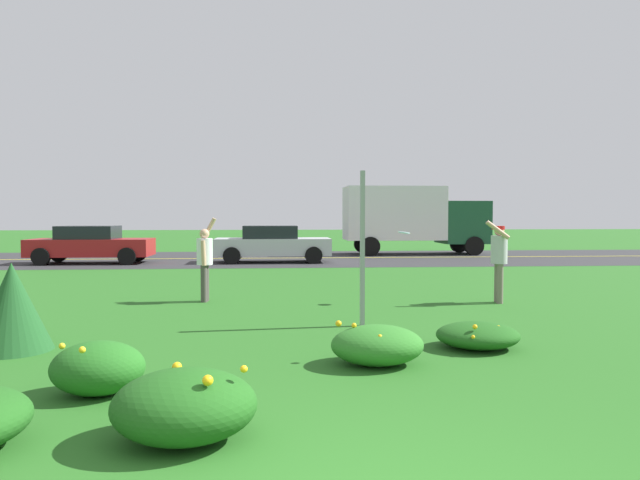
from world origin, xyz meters
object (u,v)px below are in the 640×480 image
object	(u,v)px
person_thrower_white_shirt	(205,258)
person_catcher_red_cap_gray_shirt	(499,256)
car_silver_center_right	(272,244)
box_truck_dark_green	(412,216)
car_red_center_left	(91,244)
frisbee_pale_blue	(404,233)
sign_post_near_path	(362,249)

from	to	relation	value
person_thrower_white_shirt	person_catcher_red_cap_gray_shirt	size ratio (longest dim) A/B	1.03
car_silver_center_right	box_truck_dark_green	size ratio (longest dim) A/B	0.67
person_catcher_red_cap_gray_shirt	car_red_center_left	xyz separation A→B (m)	(-11.78, 11.02, -0.26)
person_thrower_white_shirt	box_truck_dark_green	world-z (taller)	box_truck_dark_green
person_catcher_red_cap_gray_shirt	frisbee_pale_blue	distance (m)	2.06
sign_post_near_path	car_red_center_left	world-z (taller)	sign_post_near_path
person_catcher_red_cap_gray_shirt	car_red_center_left	distance (m)	16.13
box_truck_dark_green	frisbee_pale_blue	bearing A→B (deg)	-104.20
sign_post_near_path	car_red_center_left	xyz separation A→B (m)	(-8.51, 13.34, -0.56)
sign_post_near_path	car_silver_center_right	size ratio (longest dim) A/B	0.58
car_red_center_left	box_truck_dark_green	bearing A→B (deg)	17.33
frisbee_pale_blue	car_silver_center_right	world-z (taller)	frisbee_pale_blue
sign_post_near_path	frisbee_pale_blue	size ratio (longest dim) A/B	10.71
car_red_center_left	car_silver_center_right	xyz separation A→B (m)	(6.97, 0.00, 0.00)
sign_post_near_path	person_catcher_red_cap_gray_shirt	world-z (taller)	sign_post_near_path
person_thrower_white_shirt	frisbee_pale_blue	world-z (taller)	person_thrower_white_shirt
car_red_center_left	box_truck_dark_green	distance (m)	14.28
sign_post_near_path	box_truck_dark_green	bearing A→B (deg)	73.86
person_thrower_white_shirt	box_truck_dark_green	size ratio (longest dim) A/B	0.27
car_silver_center_right	frisbee_pale_blue	bearing A→B (deg)	-75.46
sign_post_near_path	car_red_center_left	bearing A→B (deg)	122.52
person_thrower_white_shirt	box_truck_dark_green	xyz separation A→B (m)	(8.04, 14.59, 0.86)
car_silver_center_right	person_thrower_white_shirt	bearing A→B (deg)	-97.80
person_catcher_red_cap_gray_shirt	car_silver_center_right	xyz separation A→B (m)	(-4.81, 11.02, -0.26)
box_truck_dark_green	car_silver_center_right	bearing A→B (deg)	-147.37
person_thrower_white_shirt	box_truck_dark_green	distance (m)	16.68
sign_post_near_path	person_catcher_red_cap_gray_shirt	bearing A→B (deg)	35.33
person_thrower_white_shirt	frisbee_pale_blue	size ratio (longest dim) A/B	7.46
frisbee_pale_blue	car_red_center_left	world-z (taller)	frisbee_pale_blue
sign_post_near_path	car_red_center_left	size ratio (longest dim) A/B	0.58
frisbee_pale_blue	car_red_center_left	distance (m)	14.62
person_thrower_white_shirt	car_silver_center_right	distance (m)	10.44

